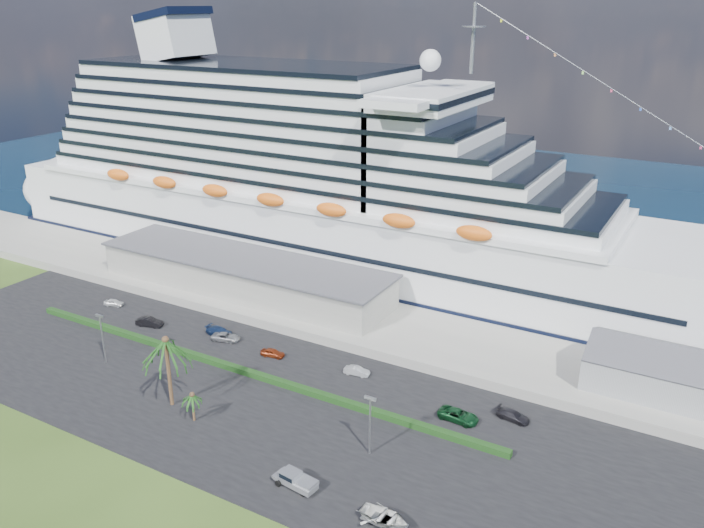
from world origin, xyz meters
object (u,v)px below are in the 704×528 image
Objects in this scene: pickup_truck at (295,479)px; boat_trailer at (384,517)px; cruise_ship at (324,189)px; parked_car_3 at (219,331)px.

pickup_truck is 12.20m from boat_trailer.
pickup_truck is 0.89× the size of boat_trailer.
cruise_ship reaches higher than pickup_truck.
pickup_truck reaches higher than parked_car_3.
cruise_ship is 37.77× the size of parked_car_3.
boat_trailer is (49.10, -66.71, -15.36)m from cruise_ship.
cruise_ship is 42.84m from parked_car_3.
pickup_truck is (36.91, -66.11, -15.51)m from cruise_ship.
pickup_truck is (33.70, -26.43, 0.33)m from parked_car_3.
cruise_ship is 29.82× the size of boat_trailer.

